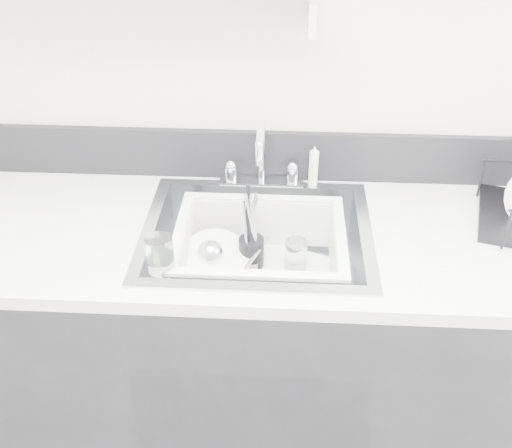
{
  "coord_description": "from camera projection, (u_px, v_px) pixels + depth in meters",
  "views": [
    {
      "loc": [
        0.07,
        -0.17,
        1.9
      ],
      "look_at": [
        0.0,
        1.14,
        0.98
      ],
      "focal_mm": 42.0,
      "sensor_mm": 36.0,
      "label": 1
    }
  ],
  "objects": [
    {
      "name": "room_shell",
      "position": [
        212.0,
        74.0,
        0.58
      ],
      "size": [
        3.5,
        3.0,
        2.6
      ],
      "color": "silver",
      "rests_on": "ground"
    },
    {
      "name": "counter_run",
      "position": [
        257.0,
        346.0,
        1.94
      ],
      "size": [
        3.2,
        0.62,
        0.92
      ],
      "color": "black",
      "rests_on": "ground"
    },
    {
      "name": "backsplash",
      "position": [
        262.0,
        155.0,
        1.87
      ],
      "size": [
        3.2,
        0.02,
        0.16
      ],
      "primitive_type": "cube",
      "color": "black",
      "rests_on": "counter_run"
    },
    {
      "name": "sink",
      "position": [
        257.0,
        257.0,
        1.73
      ],
      "size": [
        0.64,
        0.52,
        0.2
      ],
      "primitive_type": null,
      "color": "silver",
      "rests_on": "counter_run"
    },
    {
      "name": "faucet",
      "position": [
        261.0,
        169.0,
        1.84
      ],
      "size": [
        0.26,
        0.18,
        0.23
      ],
      "color": "silver",
      "rests_on": "counter_run"
    },
    {
      "name": "side_sprayer",
      "position": [
        314.0,
        166.0,
        1.83
      ],
      "size": [
        0.03,
        0.03,
        0.14
      ],
      "primitive_type": "cylinder",
      "color": "silver",
      "rests_on": "counter_run"
    },
    {
      "name": "wash_tub",
      "position": [
        260.0,
        257.0,
        1.7
      ],
      "size": [
        0.59,
        0.53,
        0.19
      ],
      "primitive_type": null,
      "rotation": [
        0.0,
        0.0,
        -0.37
      ],
      "color": "silver",
      "rests_on": "sink"
    },
    {
      "name": "plate_stack",
      "position": [
        219.0,
        266.0,
        1.75
      ],
      "size": [
        0.24,
        0.24,
        0.1
      ],
      "rotation": [
        0.0,
        0.0,
        0.09
      ],
      "color": "white",
      "rests_on": "wash_tub"
    },
    {
      "name": "utensil_cup",
      "position": [
        251.0,
        250.0,
        1.76
      ],
      "size": [
        0.07,
        0.07,
        0.25
      ],
      "rotation": [
        0.0,
        0.0,
        -0.44
      ],
      "color": "black",
      "rests_on": "wash_tub"
    },
    {
      "name": "ladle",
      "position": [
        236.0,
        264.0,
        1.73
      ],
      "size": [
        0.33,
        0.18,
        0.09
      ],
      "primitive_type": null,
      "rotation": [
        0.0,
        0.0,
        -0.26
      ],
      "color": "silver",
      "rests_on": "wash_tub"
    },
    {
      "name": "tumbler_in_tub",
      "position": [
        296.0,
        255.0,
        1.76
      ],
      "size": [
        0.09,
        0.09,
        0.09
      ],
      "primitive_type": "cylinder",
      "rotation": [
        0.0,
        0.0,
        -0.41
      ],
      "color": "white",
      "rests_on": "wash_tub"
    },
    {
      "name": "tumbler_counter",
      "position": [
        160.0,
        254.0,
        1.51
      ],
      "size": [
        0.09,
        0.09,
        0.1
      ],
      "primitive_type": "cylinder",
      "rotation": [
        0.0,
        0.0,
        -0.26
      ],
      "color": "white",
      "rests_on": "counter_run"
    },
    {
      "name": "bowl_small",
      "position": [
        280.0,
        286.0,
        1.69
      ],
      "size": [
        0.11,
        0.11,
        0.03
      ],
      "primitive_type": "imported",
      "rotation": [
        0.0,
        0.0,
        0.05
      ],
      "color": "white",
      "rests_on": "wash_tub"
    }
  ]
}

